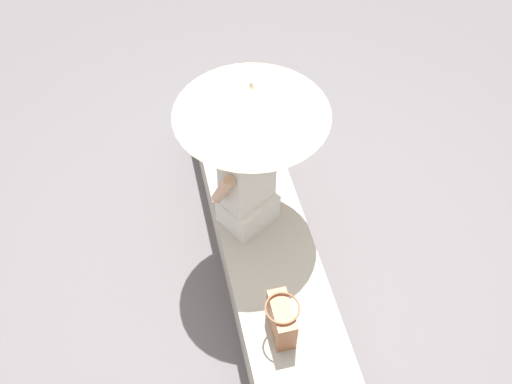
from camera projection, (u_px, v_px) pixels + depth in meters
ground_plane at (263, 262)px, 3.99m from camera, size 14.00×14.00×0.00m
stone_bench at (264, 246)px, 3.83m from camera, size 2.77×0.60×0.42m
person_seated at (247, 182)px, 3.43m from camera, size 0.41×0.51×0.90m
parasol at (252, 99)px, 3.03m from camera, size 0.92×0.92×1.12m
handbag_black at (239, 121)px, 4.12m from camera, size 0.22×0.17×0.30m
tote_bag_canvas at (281, 319)px, 3.11m from camera, size 0.27×0.20×0.28m
shoulder_bag_spare at (233, 152)px, 3.87m from camera, size 0.28×0.21×0.37m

